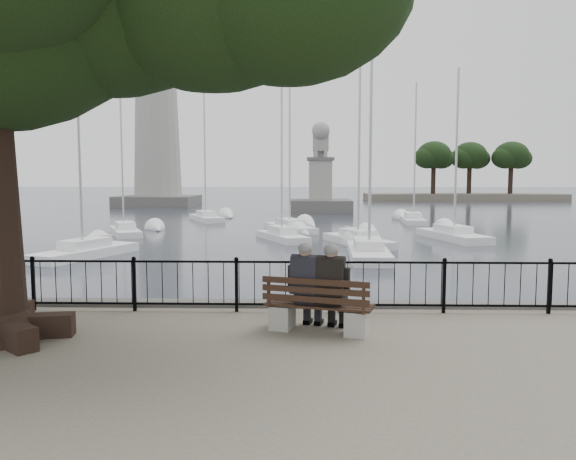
{
  "coord_description": "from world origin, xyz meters",
  "views": [
    {
      "loc": [
        0.3,
        -8.19,
        2.61
      ],
      "look_at": [
        0.0,
        2.5,
        1.6
      ],
      "focal_mm": 35.0,
      "sensor_mm": 36.0,
      "label": 1
    }
  ],
  "objects_px": {
    "bench": "(318,313)",
    "lion_monument": "(320,190)",
    "lighthouse": "(157,109)",
    "person_right": "(333,291)",
    "person_left": "(307,289)"
  },
  "relations": [
    {
      "from": "bench",
      "to": "lion_monument",
      "type": "xyz_separation_m",
      "value": [
        1.45,
        48.84,
        1.02
      ]
    },
    {
      "from": "lighthouse",
      "to": "person_right",
      "type": "bearing_deg",
      "value": -72.84
    },
    {
      "from": "person_left",
      "to": "person_right",
      "type": "bearing_deg",
      "value": -16.86
    },
    {
      "from": "lion_monument",
      "to": "person_left",
      "type": "bearing_deg",
      "value": -91.92
    },
    {
      "from": "person_right",
      "to": "bench",
      "type": "bearing_deg",
      "value": -171.98
    },
    {
      "from": "bench",
      "to": "lion_monument",
      "type": "distance_m",
      "value": 48.87
    },
    {
      "from": "person_left",
      "to": "lighthouse",
      "type": "height_order",
      "value": "lighthouse"
    },
    {
      "from": "bench",
      "to": "lion_monument",
      "type": "bearing_deg",
      "value": 88.3
    },
    {
      "from": "person_left",
      "to": "person_right",
      "type": "height_order",
      "value": "same"
    },
    {
      "from": "person_right",
      "to": "lion_monument",
      "type": "relative_size",
      "value": 0.16
    },
    {
      "from": "bench",
      "to": "person_left",
      "type": "distance_m",
      "value": 0.44
    },
    {
      "from": "person_left",
      "to": "lighthouse",
      "type": "distance_m",
      "value": 64.3
    },
    {
      "from": "lighthouse",
      "to": "lion_monument",
      "type": "xyz_separation_m",
      "value": [
        20.0,
        -12.07,
        -9.69
      ]
    },
    {
      "from": "lion_monument",
      "to": "person_right",
      "type": "bearing_deg",
      "value": -91.41
    },
    {
      "from": "person_right",
      "to": "lighthouse",
      "type": "bearing_deg",
      "value": 107.16
    }
  ]
}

